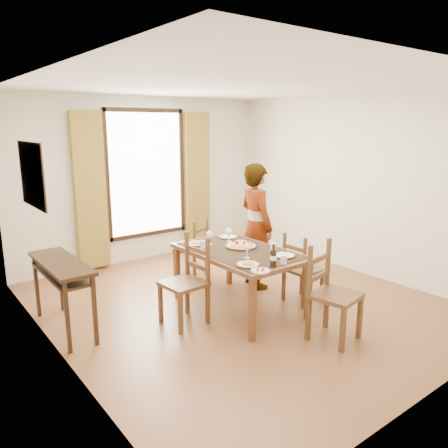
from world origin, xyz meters
TOP-DOWN VIEW (x-y plane):
  - ground at (0.00, 0.00)m, footprint 5.00×5.00m
  - room_shell at (-0.00, 0.13)m, footprint 4.60×5.10m
  - console_table at (-2.03, 0.60)m, footprint 0.38×1.20m
  - dining_table at (-0.12, -0.13)m, footprint 0.99×1.61m
  - chair_west at (-0.85, -0.06)m, footprint 0.48×0.48m
  - chair_north at (0.07, 1.20)m, footprint 0.53×0.53m
  - chair_south at (0.16, -1.33)m, footprint 0.54×0.54m
  - chair_east at (0.64, -0.46)m, footprint 0.40×0.40m
  - man at (0.57, 0.35)m, footprint 0.75×0.60m
  - plate_sw at (-0.42, -0.65)m, footprint 0.27×0.27m
  - plate_se at (0.12, -0.64)m, footprint 0.27×0.27m
  - plate_nw at (-0.40, 0.40)m, footprint 0.27×0.27m
  - plate_ne at (0.14, 0.42)m, footprint 0.27×0.27m
  - pasta_platter at (-0.02, -0.04)m, footprint 0.40×0.40m
  - caprese_plate at (-0.45, -0.87)m, footprint 0.20×0.20m
  - wine_glass_a at (-0.26, -0.44)m, footprint 0.08×0.08m
  - wine_glass_b at (0.02, 0.26)m, footprint 0.08×0.08m
  - wine_glass_c at (-0.27, 0.28)m, footprint 0.08×0.08m
  - tumbler_a at (0.18, -0.40)m, footprint 0.07×0.07m
  - tumbler_b at (-0.43, 0.21)m, footprint 0.07×0.07m
  - tumbler_c at (-0.08, -0.84)m, footprint 0.07×0.07m
  - wine_bottle at (-0.23, -0.84)m, footprint 0.07×0.07m

SIDE VIEW (x-z plane):
  - ground at x=0.00m, z-range 0.00..0.00m
  - chair_north at x=0.07m, z-range -0.03..0.87m
  - chair_east at x=0.64m, z-range -0.03..0.88m
  - chair_west at x=-0.85m, z-range -0.04..0.98m
  - chair_south at x=0.16m, z-range -0.04..1.00m
  - console_table at x=-2.03m, z-range 0.28..1.08m
  - dining_table at x=-0.12m, z-range 0.31..1.07m
  - caprese_plate at x=-0.45m, z-range 0.76..0.80m
  - plate_sw at x=-0.42m, z-range 0.76..0.81m
  - plate_se at x=0.12m, z-range 0.76..0.81m
  - plate_nw at x=-0.40m, z-range 0.76..0.81m
  - plate_ne at x=0.14m, z-range 0.76..0.81m
  - pasta_platter at x=-0.02m, z-range 0.76..0.86m
  - tumbler_a at x=0.18m, z-range 0.76..0.86m
  - tumbler_b at x=-0.43m, z-range 0.76..0.86m
  - tumbler_c at x=-0.08m, z-range 0.76..0.86m
  - wine_glass_a at x=-0.26m, z-range 0.76..0.94m
  - wine_glass_b at x=0.02m, z-range 0.76..0.94m
  - wine_glass_c at x=-0.27m, z-range 0.76..0.94m
  - man at x=0.57m, z-range 0.00..1.74m
  - wine_bottle at x=-0.23m, z-range 0.76..1.00m
  - room_shell at x=0.00m, z-range 0.17..2.91m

